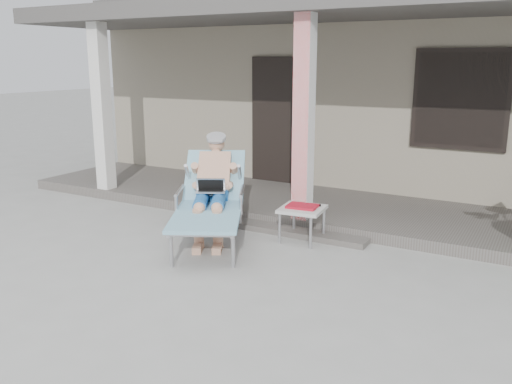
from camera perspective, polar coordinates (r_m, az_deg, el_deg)
The scene contains 7 objects.
ground at distance 5.53m, azimuth -4.61°, elevation -9.69°, with size 60.00×60.00×0.00m, color #9E9E99.
house at distance 11.08m, azimuth 14.52°, elevation 10.57°, with size 10.40×5.40×3.30m.
porch_deck at distance 8.03m, azimuth 7.34°, elevation -1.69°, with size 10.00×2.00×0.15m, color #605B56.
porch_overhang at distance 7.72m, azimuth 7.82°, elevation 18.02°, with size 10.00×2.30×2.85m.
porch_step at distance 7.03m, azimuth 3.80°, elevation -4.17°, with size 2.00×0.30×0.07m, color #605B56.
lounger at distance 6.71m, azimuth -4.76°, elevation 1.90°, with size 1.60×2.11×1.34m.
side_table at distance 6.68m, azimuth 4.90°, elevation -1.97°, with size 0.57×0.57×0.46m.
Camera 1 is at (2.85, -4.20, 2.19)m, focal length 38.00 mm.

